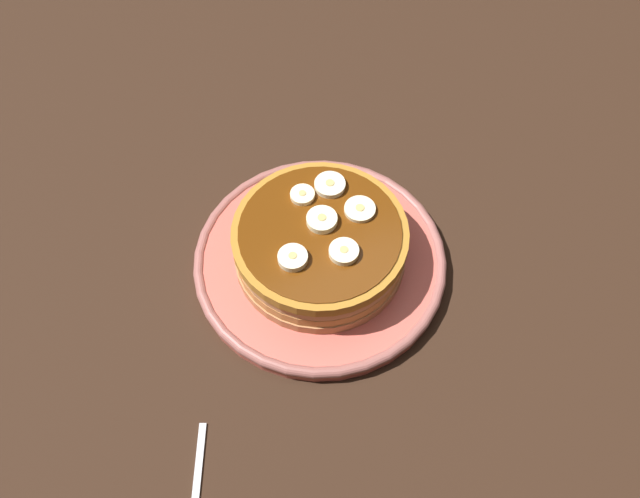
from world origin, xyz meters
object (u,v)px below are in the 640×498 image
(pancake_stack, at_px, (319,243))
(banana_slice_4, at_px, (330,185))
(plate, at_px, (320,260))
(banana_slice_1, at_px, (293,258))
(banana_slice_5, at_px, (361,211))
(banana_slice_3, at_px, (344,252))
(banana_slice_2, at_px, (302,195))
(banana_slice_0, at_px, (322,220))

(pancake_stack, distance_m, banana_slice_4, 0.06)
(plate, distance_m, banana_slice_1, 0.08)
(banana_slice_5, bearing_deg, banana_slice_3, -51.60)
(banana_slice_2, height_order, banana_slice_3, banana_slice_3)
(banana_slice_0, relative_size, banana_slice_2, 1.23)
(banana_slice_0, height_order, banana_slice_4, banana_slice_0)
(banana_slice_1, bearing_deg, banana_slice_2, 142.85)
(pancake_stack, xyz_separation_m, banana_slice_0, (-0.01, 0.01, 0.03))
(banana_slice_2, relative_size, banana_slice_3, 0.86)
(pancake_stack, bearing_deg, banana_slice_3, 7.83)
(banana_slice_1, height_order, banana_slice_4, banana_slice_1)
(plate, height_order, banana_slice_4, banana_slice_4)
(banana_slice_2, height_order, banana_slice_5, same)
(pancake_stack, height_order, banana_slice_3, banana_slice_3)
(pancake_stack, bearing_deg, banana_slice_1, -65.89)
(banana_slice_0, distance_m, banana_slice_2, 0.04)
(banana_slice_4, bearing_deg, banana_slice_5, 12.68)
(banana_slice_1, relative_size, banana_slice_4, 0.90)
(pancake_stack, xyz_separation_m, banana_slice_1, (0.02, -0.04, 0.03))
(banana_slice_0, bearing_deg, banana_slice_4, 138.31)
(banana_slice_3, bearing_deg, banana_slice_5, 128.40)
(banana_slice_0, xyz_separation_m, banana_slice_4, (-0.04, 0.03, -0.00))
(banana_slice_0, xyz_separation_m, banana_slice_5, (0.01, 0.04, -0.00))
(banana_slice_2, bearing_deg, banana_slice_0, 0.79)
(banana_slice_4, bearing_deg, plate, -41.60)
(pancake_stack, distance_m, banana_slice_5, 0.06)
(banana_slice_4, xyz_separation_m, banana_slice_5, (0.05, 0.01, -0.00))
(banana_slice_3, xyz_separation_m, banana_slice_4, (-0.08, 0.03, -0.00))
(banana_slice_0, bearing_deg, plate, -41.19)
(banana_slice_4, bearing_deg, pancake_stack, -42.77)
(banana_slice_0, relative_size, banana_slice_1, 1.07)
(banana_slice_2, bearing_deg, banana_slice_1, -37.15)
(banana_slice_1, distance_m, banana_slice_4, 0.10)
(plate, height_order, banana_slice_3, banana_slice_3)
(pancake_stack, distance_m, banana_slice_0, 0.03)
(plate, xyz_separation_m, banana_slice_3, (0.04, 0.01, 0.06))
(pancake_stack, distance_m, banana_slice_1, 0.06)
(banana_slice_4, height_order, banana_slice_5, banana_slice_4)
(pancake_stack, xyz_separation_m, banana_slice_4, (-0.04, 0.04, 0.03))
(pancake_stack, xyz_separation_m, banana_slice_3, (0.04, 0.01, 0.03))
(banana_slice_2, bearing_deg, plate, -7.92)
(banana_slice_3, bearing_deg, banana_slice_4, 157.87)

